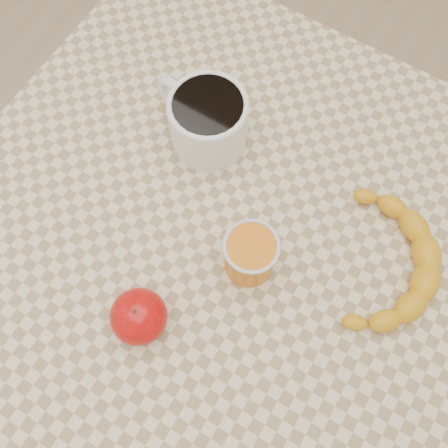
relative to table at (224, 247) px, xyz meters
The scene contains 6 objects.
ground 0.66m from the table, ahead, with size 3.00×3.00×0.00m, color tan.
table is the anchor object (origin of this frame).
coffee_mug 0.20m from the table, 130.86° to the left, with size 0.17×0.13×0.10m.
orange_juice_glass 0.14m from the table, 25.28° to the right, with size 0.07×0.07×0.09m.
apple 0.21m from the table, 98.29° to the right, with size 0.10×0.10×0.07m.
banana 0.25m from the table, 16.74° to the left, with size 0.21×0.27×0.04m, color #F0A915, non-canonical shape.
Camera 1 is at (0.13, -0.20, 1.42)m, focal length 40.00 mm.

